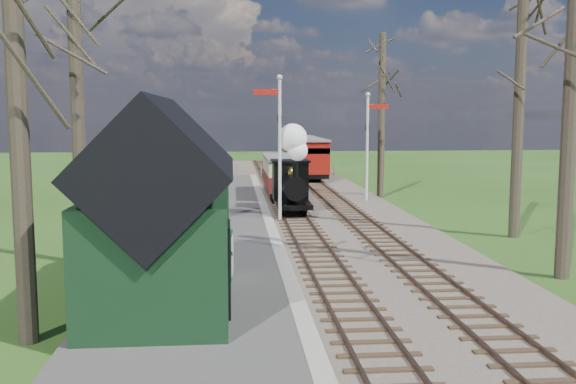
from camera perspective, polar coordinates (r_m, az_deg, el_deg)
name	(u,v)px	position (r m, az deg, el deg)	size (l,w,h in m)	color
ground	(384,370)	(12.07, 8.56, -15.36)	(140.00, 140.00, 0.00)	#294D18
distant_hills	(268,288)	(78.15, -1.80, -8.56)	(114.40, 48.00, 22.02)	#385B23
ballast_bed	(310,202)	(33.40, 1.94, -0.90)	(8.00, 60.00, 0.10)	brown
track_near	(285,201)	(33.26, -0.29, -0.84)	(1.60, 60.00, 0.15)	brown
track_far	(334,201)	(33.57, 4.14, -0.78)	(1.60, 60.00, 0.15)	brown
platform	(212,230)	(25.26, -6.75, -3.34)	(5.00, 44.00, 0.20)	#474442
coping_strip	(271,229)	(25.29, -1.52, -3.27)	(0.40, 44.00, 0.21)	#B2AD9E
station_shed	(163,214)	(15.11, -11.04, -1.96)	(3.25, 6.30, 4.78)	black
semaphore_near	(278,137)	(26.94, -0.89, 4.88)	(1.22, 0.24, 6.22)	silver
semaphore_far	(369,138)	(33.63, 7.18, 4.75)	(1.22, 0.24, 5.72)	silver
bare_trees	(355,95)	(21.35, 5.95, 8.58)	(15.51, 22.39, 12.00)	#382D23
fence_line	(273,170)	(47.12, -1.31, 1.97)	(12.60, 0.08, 1.00)	slate
locomotive	(292,175)	(28.95, 0.36, 1.53)	(1.60, 3.73, 3.99)	black
coach	(282,174)	(35.01, -0.54, 1.64)	(1.86, 6.39, 1.96)	black
red_carriage_a	(309,158)	(44.41, 1.89, 3.05)	(2.24, 5.55, 2.36)	black
red_carriage_b	(301,153)	(49.87, 1.13, 3.47)	(2.24, 5.55, 2.36)	black
sign_board	(231,255)	(17.25, -5.12, -5.62)	(0.15, 0.87, 1.26)	#0E4429
bench	(209,299)	(14.32, -7.04, -9.42)	(0.78, 1.35, 0.74)	#412C17
person	(227,258)	(16.76, -5.46, -5.83)	(0.49, 0.32, 1.35)	black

